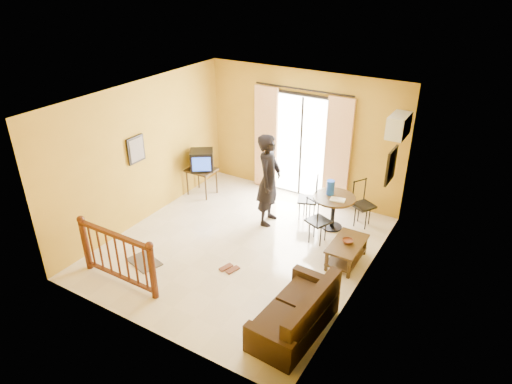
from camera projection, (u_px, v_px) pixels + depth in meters
The scene contains 19 objects.
ground at pixel (241, 246), 8.50m from camera, with size 5.00×5.00×0.00m, color beige.
room_shell at pixel (240, 162), 7.72m from camera, with size 5.00×5.00×5.00m.
balcony_door at pixel (301, 146), 9.82m from camera, with size 2.25×0.14×2.46m.
tv_table at pixel (201, 172), 10.15m from camera, with size 0.61×0.51×0.61m.
television at pixel (202, 160), 10.00m from camera, with size 0.66×0.65×0.44m.
picture_left at pixel (136, 149), 8.65m from camera, with size 0.05×0.42×0.52m.
dining_table at pixel (334, 203), 8.85m from camera, with size 0.83×0.83×0.69m.
water_jug at pixel (330, 187), 8.82m from camera, with size 0.15×0.15×0.29m, color blue.
serving_tray at pixel (338, 200), 8.65m from camera, with size 0.28×0.18×0.02m, color beige.
dining_chairs at pixel (328, 228), 9.07m from camera, with size 1.59×1.54×0.95m.
air_conditioner at pixel (398, 126), 8.06m from camera, with size 0.31×0.60×0.40m.
botanical_print at pixel (391, 166), 7.73m from camera, with size 0.05×0.50×0.60m.
coffee_table at pixel (347, 249), 7.94m from camera, with size 0.51×0.91×0.41m.
bowl at pixel (348, 241), 7.87m from camera, with size 0.19×0.19×0.06m, color #582C1E.
sofa at pixel (297, 316), 6.44m from camera, with size 0.82×1.63×0.76m.
standing_person at pixel (269, 180), 8.88m from camera, with size 0.68×0.45×1.87m, color black.
stair_balustrade at pixel (117, 253), 7.32m from camera, with size 1.63×0.13×1.04m.
doormat at pixel (144, 262), 8.05m from camera, with size 0.60×0.40×0.02m, color #504740.
sandals at pixel (229, 269), 7.86m from camera, with size 0.30×0.27×0.03m.
Camera 1 is at (3.88, -5.95, 4.79)m, focal length 32.00 mm.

